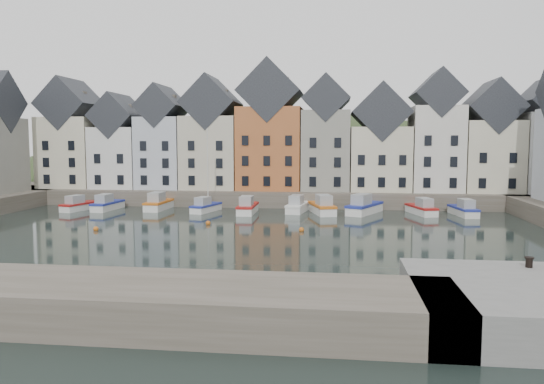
# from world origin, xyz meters

# --- Properties ---
(ground) EXTENTS (260.00, 260.00, 0.00)m
(ground) POSITION_xyz_m (0.00, 0.00, 0.00)
(ground) COLOR black
(ground) RESTS_ON ground
(far_quay) EXTENTS (90.00, 16.00, 2.00)m
(far_quay) POSITION_xyz_m (0.00, 30.00, 1.00)
(far_quay) COLOR #4C473A
(far_quay) RESTS_ON ground
(hillside) EXTENTS (153.60, 70.40, 64.00)m
(hillside) POSITION_xyz_m (0.02, 56.00, -17.96)
(hillside) COLOR #23381C
(hillside) RESTS_ON ground
(far_terrace) EXTENTS (72.37, 8.16, 17.78)m
(far_terrace) POSITION_xyz_m (3.21, 28.00, 8.88)
(far_terrace) COLOR beige
(far_terrace) RESTS_ON far_quay
(mooring_buoys) EXTENTS (20.50, 5.50, 0.50)m
(mooring_buoys) POSITION_xyz_m (-4.00, 5.33, 0.15)
(mooring_buoys) COLOR #C15D16
(mooring_buoys) RESTS_ON ground
(boat_a) EXTENTS (3.01, 5.87, 2.16)m
(boat_a) POSITION_xyz_m (-22.94, 17.11, 0.64)
(boat_a) COLOR silver
(boat_a) RESTS_ON ground
(boat_b) EXTENTS (2.24, 6.08, 2.29)m
(boat_b) POSITION_xyz_m (-19.54, 17.89, 0.68)
(boat_b) COLOR silver
(boat_b) RESTS_ON ground
(boat_c) EXTENTS (2.22, 6.59, 2.51)m
(boat_c) POSITION_xyz_m (-13.16, 19.12, 0.75)
(boat_c) COLOR silver
(boat_c) RESTS_ON ground
(boat_d) EXTENTS (3.00, 5.73, 10.47)m
(boat_d) POSITION_xyz_m (-6.72, 17.63, 0.68)
(boat_d) COLOR silver
(boat_d) RESTS_ON ground
(boat_e) EXTENTS (2.02, 6.23, 2.38)m
(boat_e) POSITION_xyz_m (-1.35, 16.94, 0.71)
(boat_e) COLOR silver
(boat_e) RESTS_ON ground
(boat_f) EXTENTS (2.83, 6.35, 2.35)m
(boat_f) POSITION_xyz_m (4.59, 18.98, 0.70)
(boat_f) COLOR silver
(boat_f) RESTS_ON ground
(boat_g) EXTENTS (3.79, 7.02, 2.58)m
(boat_g) POSITION_xyz_m (7.62, 17.93, 0.77)
(boat_g) COLOR silver
(boat_g) RESTS_ON ground
(boat_h) EXTENTS (4.93, 7.27, 2.69)m
(boat_h) POSITION_xyz_m (12.60, 18.34, 0.80)
(boat_h) COLOR silver
(boat_h) RESTS_ON ground
(boat_i) EXTENTS (3.28, 6.13, 2.25)m
(boat_i) POSITION_xyz_m (19.41, 18.61, 0.67)
(boat_i) COLOR silver
(boat_i) RESTS_ON ground
(boat_j) EXTENTS (2.60, 6.00, 2.23)m
(boat_j) POSITION_xyz_m (24.12, 18.08, 0.66)
(boat_j) COLOR silver
(boat_j) RESTS_ON ground
(mooring_bollard) EXTENTS (0.48, 0.48, 0.56)m
(mooring_bollard) POSITION_xyz_m (19.57, -16.50, 2.31)
(mooring_bollard) COLOR black
(mooring_bollard) RESTS_ON near_quay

